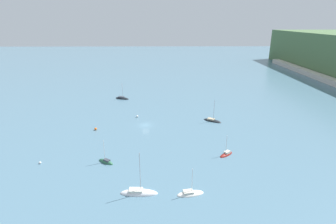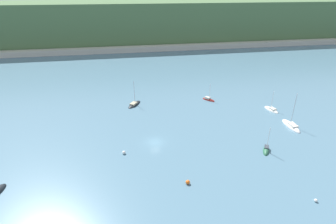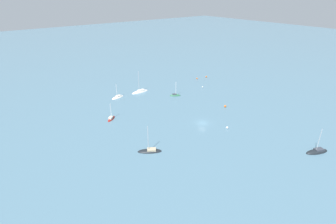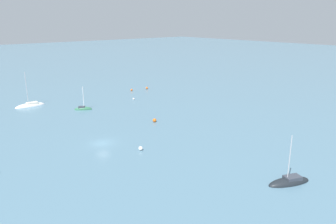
# 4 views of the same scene
# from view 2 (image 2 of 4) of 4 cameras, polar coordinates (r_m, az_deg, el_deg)

# --- Properties ---
(ground_plane) EXTENTS (600.00, 600.00, 0.00)m
(ground_plane) POSITION_cam_2_polar(r_m,az_deg,el_deg) (68.55, -2.82, -6.60)
(ground_plane) COLOR slate
(hillside_ridge) EXTENTS (342.51, 62.01, 27.41)m
(hillside_ridge) POSITION_cam_2_polar(r_m,az_deg,el_deg) (200.22, -8.95, 18.78)
(hillside_ridge) COLOR #4C6B42
(hillside_ridge) RESTS_ON ground_plane
(shore_town_strip) EXTENTS (291.13, 6.00, 3.15)m
(shore_town_strip) POSITION_cam_2_polar(r_m,az_deg,el_deg) (168.11, -8.12, 13.37)
(shore_town_strip) COLOR beige
(shore_town_strip) RESTS_ON ground_plane
(sailboat_0) EXTENTS (4.37, 4.86, 6.74)m
(sailboat_0) POSITION_cam_2_polar(r_m,az_deg,el_deg) (94.57, 8.80, 2.67)
(sailboat_0) COLOR maroon
(sailboat_0) RESTS_ON ground_plane
(sailboat_1) EXTENTS (5.93, 7.19, 9.07)m
(sailboat_1) POSITION_cam_2_polar(r_m,az_deg,el_deg) (90.33, -7.32, 1.61)
(sailboat_1) COLOR black
(sailboat_1) RESTS_ON ground_plane
(sailboat_2) EXTENTS (3.27, 6.35, 7.06)m
(sailboat_2) POSITION_cam_2_polar(r_m,az_deg,el_deg) (92.22, 21.57, 0.44)
(sailboat_2) COLOR white
(sailboat_2) RESTS_ON ground_plane
(sailboat_3) EXTENTS (3.83, 4.88, 7.41)m
(sailboat_3) POSITION_cam_2_polar(r_m,az_deg,el_deg) (69.57, 20.57, -7.81)
(sailboat_3) COLOR #2D6647
(sailboat_3) RESTS_ON ground_plane
(sailboat_5) EXTENTS (2.62, 8.37, 11.07)m
(sailboat_5) POSITION_cam_2_polar(r_m,az_deg,el_deg) (83.73, 25.20, -2.82)
(sailboat_5) COLOR silver
(sailboat_5) RESTS_ON ground_plane
(mooring_buoy_0) EXTENTS (0.61, 0.61, 0.61)m
(mooring_buoy_0) POSITION_cam_2_polar(r_m,az_deg,el_deg) (58.79, 29.49, -16.41)
(mooring_buoy_0) COLOR white
(mooring_buoy_0) RESTS_ON ground_plane
(mooring_buoy_1) EXTENTS (0.80, 0.80, 0.80)m
(mooring_buoy_1) POSITION_cam_2_polar(r_m,az_deg,el_deg) (64.79, -9.58, -8.67)
(mooring_buoy_1) COLOR white
(mooring_buoy_1) RESTS_ON ground_plane
(mooring_buoy_3) EXTENTS (0.89, 0.89, 0.89)m
(mooring_buoy_3) POSITION_cam_2_polar(r_m,az_deg,el_deg) (55.53, 4.33, -14.97)
(mooring_buoy_3) COLOR orange
(mooring_buoy_3) RESTS_ON ground_plane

